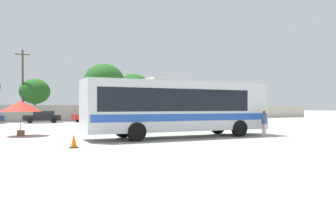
# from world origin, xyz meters

# --- Properties ---
(ground_plane) EXTENTS (300.00, 300.00, 0.00)m
(ground_plane) POSITION_xyz_m (0.00, 10.00, 0.00)
(ground_plane) COLOR #A3A099
(perimeter_wall) EXTENTS (80.00, 0.30, 2.14)m
(perimeter_wall) POSITION_xyz_m (0.00, 26.74, 1.07)
(perimeter_wall) COLOR #B2AD9E
(perimeter_wall) RESTS_ON ground_plane
(coach_bus_silver_blue) EXTENTS (11.78, 2.88, 3.64)m
(coach_bus_silver_blue) POSITION_xyz_m (-0.89, -0.18, 1.94)
(coach_bus_silver_blue) COLOR silver
(coach_bus_silver_blue) RESTS_ON ground_plane
(attendant_by_bus_door) EXTENTS (0.40, 0.40, 1.70)m
(attendant_by_bus_door) POSITION_xyz_m (4.23, -2.18, 0.97)
(attendant_by_bus_door) COLOR silver
(attendant_by_bus_door) RESTS_ON ground_plane
(vendor_umbrella_secondary_red) EXTENTS (2.56, 2.56, 2.28)m
(vendor_umbrella_secondary_red) POSITION_xyz_m (-9.52, 5.22, 1.90)
(vendor_umbrella_secondary_red) COLOR gray
(vendor_umbrella_secondary_red) RESTS_ON ground_plane
(parked_car_second_black) EXTENTS (4.31, 2.19, 1.42)m
(parked_car_second_black) POSITION_xyz_m (-6.54, 23.65, 0.76)
(parked_car_second_black) COLOR black
(parked_car_second_black) RESTS_ON ground_plane
(parked_car_third_red) EXTENTS (4.51, 2.28, 1.51)m
(parked_car_third_red) POSITION_xyz_m (-0.77, 23.83, 0.80)
(parked_car_third_red) COLOR red
(parked_car_third_red) RESTS_ON ground_plane
(utility_pole_near) EXTENTS (1.80, 0.24, 9.35)m
(utility_pole_near) POSITION_xyz_m (-8.46, 28.90, 4.86)
(utility_pole_near) COLOR #4C3823
(utility_pole_near) RESTS_ON ground_plane
(roadside_tree_midleft) EXTENTS (3.99, 3.99, 5.69)m
(roadside_tree_midleft) POSITION_xyz_m (-6.96, 29.70, 3.98)
(roadside_tree_midleft) COLOR brown
(roadside_tree_midleft) RESTS_ON ground_plane
(roadside_tree_midright) EXTENTS (5.91, 5.91, 8.37)m
(roadside_tree_midright) POSITION_xyz_m (2.78, 30.58, 5.85)
(roadside_tree_midright) COLOR brown
(roadside_tree_midright) RESTS_ON ground_plane
(roadside_tree_right) EXTENTS (5.96, 5.96, 7.34)m
(roadside_tree_right) POSITION_xyz_m (8.33, 33.23, 4.81)
(roadside_tree_right) COLOR brown
(roadside_tree_right) RESTS_ON ground_plane
(traffic_cone_on_apron) EXTENTS (0.36, 0.36, 0.64)m
(traffic_cone_on_apron) POSITION_xyz_m (-7.58, -2.80, 0.31)
(traffic_cone_on_apron) COLOR black
(traffic_cone_on_apron) RESTS_ON ground_plane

